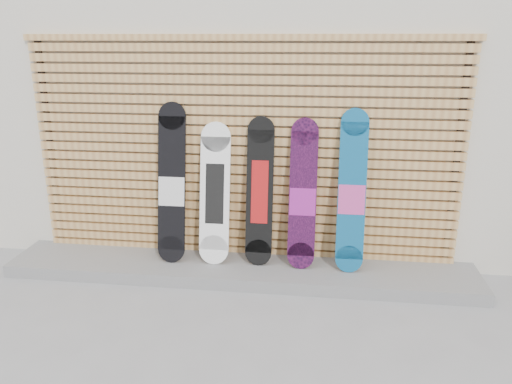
# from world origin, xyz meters

# --- Properties ---
(ground) EXTENTS (80.00, 80.00, 0.00)m
(ground) POSITION_xyz_m (0.00, 0.00, 0.00)
(ground) COLOR gray
(ground) RESTS_ON ground
(building) EXTENTS (12.00, 5.00, 3.60)m
(building) POSITION_xyz_m (0.50, 3.50, 1.80)
(building) COLOR beige
(building) RESTS_ON ground
(concrete_step) EXTENTS (4.60, 0.70, 0.12)m
(concrete_step) POSITION_xyz_m (-0.15, 0.68, 0.06)
(concrete_step) COLOR slate
(concrete_step) RESTS_ON ground
(slat_wall) EXTENTS (4.26, 0.08, 2.29)m
(slat_wall) POSITION_xyz_m (-0.15, 0.97, 1.21)
(slat_wall) COLOR tan
(slat_wall) RESTS_ON ground
(snowboard_0) EXTENTS (0.27, 0.33, 1.56)m
(snowboard_0) POSITION_xyz_m (-0.83, 0.78, 0.88)
(snowboard_0) COLOR black
(snowboard_0) RESTS_ON concrete_step
(snowboard_1) EXTENTS (0.29, 0.31, 1.37)m
(snowboard_1) POSITION_xyz_m (-0.41, 0.79, 0.80)
(snowboard_1) COLOR white
(snowboard_1) RESTS_ON concrete_step
(snowboard_2) EXTENTS (0.26, 0.28, 1.43)m
(snowboard_2) POSITION_xyz_m (0.03, 0.80, 0.84)
(snowboard_2) COLOR black
(snowboard_2) RESTS_ON concrete_step
(snowboard_3) EXTENTS (0.26, 0.31, 1.43)m
(snowboard_3) POSITION_xyz_m (0.45, 0.79, 0.82)
(snowboard_3) COLOR black
(snowboard_3) RESTS_ON concrete_step
(snowboard_4) EXTENTS (0.26, 0.33, 1.53)m
(snowboard_4) POSITION_xyz_m (0.91, 0.78, 0.87)
(snowboard_4) COLOR #0D5484
(snowboard_4) RESTS_ON concrete_step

